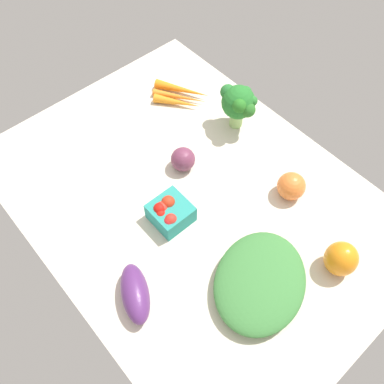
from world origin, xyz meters
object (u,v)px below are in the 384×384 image
(heirloom_tomato_orange, at_px, (291,186))
(berry_basket, at_px, (169,212))
(leafy_greens_clump, at_px, (260,281))
(carrot_bunch, at_px, (180,95))
(bell_pepper_orange, at_px, (341,259))
(red_onion_center, at_px, (183,159))
(eggplant, at_px, (135,293))
(broccoli_head, at_px, (239,103))

(heirloom_tomato_orange, bearing_deg, berry_basket, 62.47)
(leafy_greens_clump, bearing_deg, carrot_bunch, -23.93)
(heirloom_tomato_orange, xyz_separation_m, bell_pepper_orange, (-0.21, 0.07, 0.01))
(red_onion_center, height_order, eggplant, red_onion_center)
(bell_pepper_orange, distance_m, broccoli_head, 0.49)
(heirloom_tomato_orange, height_order, broccoli_head, broccoli_head)
(red_onion_center, xyz_separation_m, carrot_bunch, (0.20, -0.16, -0.02))
(bell_pepper_orange, xyz_separation_m, broccoli_head, (0.47, -0.14, 0.04))
(heirloom_tomato_orange, relative_size, broccoli_head, 0.53)
(bell_pepper_orange, relative_size, broccoli_head, 0.67)
(berry_basket, bearing_deg, carrot_bunch, -43.81)
(berry_basket, bearing_deg, broccoli_head, -71.41)
(broccoli_head, bearing_deg, leafy_greens_clump, 141.26)
(broccoli_head, bearing_deg, berry_basket, 108.59)
(red_onion_center, bearing_deg, carrot_bunch, -38.43)
(leafy_greens_clump, bearing_deg, eggplant, 54.60)
(red_onion_center, xyz_separation_m, broccoli_head, (0.01, -0.21, 0.05))
(berry_basket, relative_size, red_onion_center, 1.40)
(heirloom_tomato_orange, distance_m, carrot_bunch, 0.45)
(berry_basket, distance_m, eggplant, 0.21)
(red_onion_center, height_order, broccoli_head, broccoli_head)
(broccoli_head, relative_size, carrot_bunch, 0.76)
(bell_pepper_orange, bearing_deg, heirloom_tomato_orange, -19.13)
(berry_basket, height_order, broccoli_head, broccoli_head)
(red_onion_center, bearing_deg, eggplant, 123.48)
(heirloom_tomato_orange, xyz_separation_m, eggplant, (0.04, 0.46, -0.01))
(leafy_greens_clump, xyz_separation_m, eggplant, (0.16, 0.22, 0.00))
(bell_pepper_orange, distance_m, leafy_greens_clump, 0.19)
(broccoli_head, bearing_deg, heirloom_tomato_orange, 165.58)
(eggplant, bearing_deg, berry_basket, -33.05)
(berry_basket, xyz_separation_m, carrot_bunch, (0.30, -0.29, -0.02))
(broccoli_head, xyz_separation_m, carrot_bunch, (0.19, 0.05, -0.07))
(red_onion_center, bearing_deg, bell_pepper_orange, -170.46)
(red_onion_center, bearing_deg, leafy_greens_clump, 165.99)
(eggplant, bearing_deg, bell_pepper_orange, -95.24)
(red_onion_center, height_order, leafy_greens_clump, red_onion_center)
(heirloom_tomato_orange, relative_size, eggplant, 0.52)
(berry_basket, height_order, leafy_greens_clump, berry_basket)
(bell_pepper_orange, relative_size, leafy_greens_clump, 0.36)
(broccoli_head, xyz_separation_m, eggplant, (-0.22, 0.53, -0.06))
(broccoli_head, relative_size, eggplant, 0.97)
(red_onion_center, xyz_separation_m, bell_pepper_orange, (-0.45, -0.08, 0.01))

